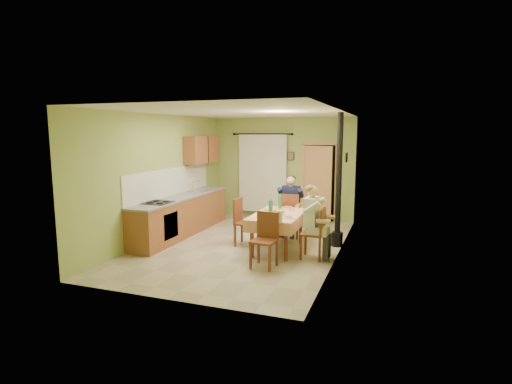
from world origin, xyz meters
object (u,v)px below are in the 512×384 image
at_px(dining_table, 278,232).
at_px(chair_left, 246,232).
at_px(chair_near, 264,251).
at_px(stove_flue, 338,198).
at_px(man_far, 291,199).
at_px(chair_far, 290,224).
at_px(man_right, 313,213).
at_px(chair_right, 313,244).

height_order(dining_table, chair_left, chair_left).
xyz_separation_m(chair_near, stove_flue, (1.04, 1.79, 0.73)).
distance_m(dining_table, stove_flue, 1.46).
relative_size(dining_table, chair_left, 1.57).
bearing_deg(dining_table, man_far, 90.34).
bearing_deg(dining_table, chair_far, 90.32).
relative_size(chair_left, man_right, 0.73).
bearing_deg(man_far, chair_near, -90.24).
height_order(chair_far, stove_flue, stove_flue).
bearing_deg(chair_right, man_far, 31.92).
height_order(dining_table, chair_near, chair_near).
xyz_separation_m(chair_far, man_far, (-0.00, 0.02, 0.59)).
distance_m(chair_far, chair_right, 1.63).
xyz_separation_m(dining_table, man_far, (-0.03, 1.12, 0.50)).
distance_m(chair_right, chair_left, 1.60).
height_order(chair_far, chair_near, chair_far).
distance_m(chair_right, man_far, 1.74).
bearing_deg(chair_far, man_far, 90.00).
relative_size(chair_near, man_far, 0.71).
distance_m(chair_near, chair_right, 1.07).
distance_m(chair_left, man_far, 1.36).
xyz_separation_m(chair_near, man_right, (0.71, 0.79, 0.59)).
relative_size(chair_far, chair_right, 1.04).
distance_m(chair_left, stove_flue, 2.07).
bearing_deg(chair_right, chair_left, 76.25).
height_order(chair_right, stove_flue, stove_flue).
bearing_deg(chair_near, man_right, -128.27).
bearing_deg(chair_far, stove_flue, -22.17).
height_order(chair_far, man_far, man_far).
xyz_separation_m(chair_right, man_right, (-0.01, 0.00, 0.59)).
distance_m(man_right, stove_flue, 1.06).
relative_size(chair_far, stove_flue, 0.37).
height_order(dining_table, stove_flue, stove_flue).
distance_m(chair_far, man_right, 1.72).
relative_size(chair_right, man_right, 0.71).
distance_m(dining_table, chair_left, 0.76).
bearing_deg(chair_right, dining_table, 71.06).
distance_m(chair_right, man_right, 0.59).
distance_m(dining_table, man_far, 1.22).
xyz_separation_m(chair_left, man_far, (0.72, 0.99, 0.59)).
xyz_separation_m(chair_left, man_right, (1.53, -0.43, 0.59)).
distance_m(chair_near, stove_flue, 2.19).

